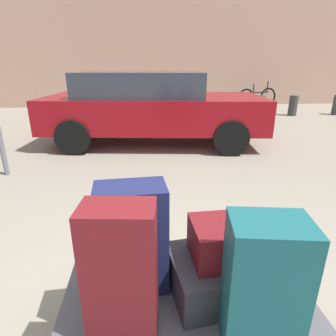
{
  "coord_description": "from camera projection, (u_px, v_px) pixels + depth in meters",
  "views": [
    {
      "loc": [
        -0.22,
        -1.15,
        1.56
      ],
      "look_at": [
        0.0,
        1.2,
        0.69
      ],
      "focal_mm": 30.19,
      "sensor_mm": 36.0,
      "label": 1
    }
  ],
  "objects": [
    {
      "name": "bollard_kerb_mid",
      "position": [
        260.0,
        106.0,
        8.89
      ],
      "size": [
        0.27,
        0.27,
        0.63
      ],
      "primitive_type": "cylinder",
      "color": "#383838",
      "rests_on": "ground_plane"
    },
    {
      "name": "suitcase_charcoal_rear_right",
      "position": [
        223.0,
        273.0,
        1.59
      ],
      "size": [
        0.63,
        0.5,
        0.23
      ],
      "primitive_type": "cube",
      "rotation": [
        0.0,
        0.0,
        0.13
      ],
      "color": "#2D2D33",
      "rests_on": "luggage_cart"
    },
    {
      "name": "suitcase_teal_stacked_top",
      "position": [
        263.0,
        286.0,
        1.22
      ],
      "size": [
        0.36,
        0.29,
        0.64
      ],
      "primitive_type": "cube",
      "rotation": [
        0.0,
        0.0,
        -0.16
      ],
      "color": "#144C51",
      "rests_on": "luggage_cart"
    },
    {
      "name": "suitcase_maroon_front_left",
      "position": [
        121.0,
        273.0,
        1.27
      ],
      "size": [
        0.34,
        0.24,
        0.67
      ],
      "primitive_type": "cube",
      "rotation": [
        0.0,
        0.0,
        -0.11
      ],
      "color": "maroon",
      "rests_on": "luggage_cart"
    },
    {
      "name": "duffel_bag_maroon_topmost_pile",
      "position": [
        226.0,
        241.0,
        1.51
      ],
      "size": [
        0.38,
        0.31,
        0.21
      ],
      "primitive_type": "cube",
      "rotation": [
        0.0,
        0.0,
        0.04
      ],
      "color": "maroon",
      "rests_on": "suitcase_charcoal_rear_right"
    },
    {
      "name": "bicycle_leaning",
      "position": [
        257.0,
        98.0,
        10.62
      ],
      "size": [
        1.7,
        0.59,
        0.96
      ],
      "color": "black",
      "rests_on": "ground_plane"
    },
    {
      "name": "bollard_kerb_near",
      "position": [
        217.0,
        107.0,
        8.77
      ],
      "size": [
        0.27,
        0.27,
        0.63
      ],
      "primitive_type": "cylinder",
      "color": "#383838",
      "rests_on": "ground_plane"
    },
    {
      "name": "bollard_kerb_far",
      "position": [
        293.0,
        106.0,
        8.99
      ],
      "size": [
        0.27,
        0.27,
        0.63
      ],
      "primitive_type": "cylinder",
      "color": "#383838",
      "rests_on": "ground_plane"
    },
    {
      "name": "luggage_cart",
      "position": [
        189.0,
        316.0,
        1.54
      ],
      "size": [
        1.38,
        0.89,
        0.34
      ],
      "color": "#4C4C51",
      "rests_on": "ground_plane"
    },
    {
      "name": "suitcase_navy_rear_left",
      "position": [
        132.0,
        239.0,
        1.56
      ],
      "size": [
        0.39,
        0.25,
        0.63
      ],
      "primitive_type": "cube",
      "rotation": [
        0.0,
        0.0,
        0.07
      ],
      "color": "#191E47",
      "rests_on": "luggage_cart"
    },
    {
      "name": "parked_car",
      "position": [
        151.0,
        106.0,
        5.73
      ],
      "size": [
        4.48,
        2.31,
        1.42
      ],
      "color": "maroon",
      "rests_on": "ground_plane"
    }
  ]
}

